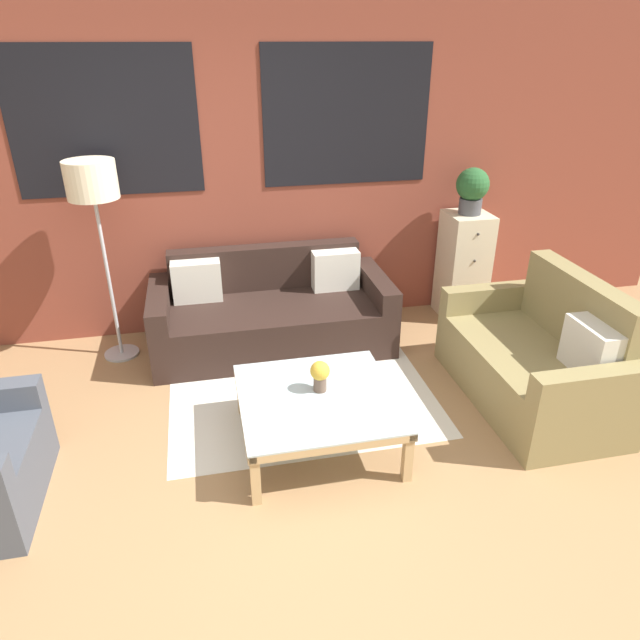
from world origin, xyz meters
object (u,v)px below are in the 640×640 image
couch_dark (271,314)px  floor_lamp (93,190)px  drawer_cabinet (463,266)px  potted_plant (472,189)px  flower_vase (320,374)px  settee_vintage (537,361)px  coffee_table (317,402)px

couch_dark → floor_lamp: floor_lamp is taller
couch_dark → drawer_cabinet: drawer_cabinet is taller
potted_plant → flower_vase: potted_plant is taller
couch_dark → floor_lamp: bearing=176.7°
settee_vintage → potted_plant: (0.07, 1.44, 0.89)m
floor_lamp → flower_vase: floor_lamp is taller
potted_plant → flower_vase: size_ratio=1.94×
coffee_table → floor_lamp: 2.27m
floor_lamp → flower_vase: (1.39, -1.42, -0.90)m
settee_vintage → floor_lamp: size_ratio=0.91×
flower_vase → coffee_table: bearing=-116.9°
coffee_table → drawer_cabinet: (1.72, 1.61, 0.17)m
couch_dark → potted_plant: potted_plant is taller
drawer_cabinet → potted_plant: bearing=90.0°
potted_plant → couch_dark: bearing=-173.5°
floor_lamp → potted_plant: size_ratio=3.97×
settee_vintage → flower_vase: settee_vintage is taller
couch_dark → settee_vintage: settee_vintage is taller
coffee_table → couch_dark: bearing=94.0°
potted_plant → flower_vase: bearing=-137.4°
drawer_cabinet → flower_vase: (-1.69, -1.55, -0.01)m
couch_dark → potted_plant: (1.82, 0.21, 0.93)m
couch_dark → potted_plant: size_ratio=4.88×
drawer_cabinet → potted_plant: potted_plant is taller
settee_vintage → couch_dark: bearing=144.7°
potted_plant → flower_vase: 2.40m
floor_lamp → drawer_cabinet: bearing=2.5°
potted_plant → floor_lamp: bearing=-177.5°
flower_vase → couch_dark: bearing=95.5°
settee_vintage → floor_lamp: floor_lamp is taller
couch_dark → floor_lamp: 1.68m
settee_vintage → coffee_table: (-1.64, -0.18, 0.01)m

